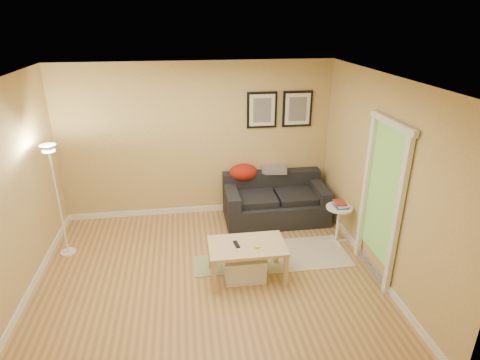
{
  "coord_description": "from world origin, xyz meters",
  "views": [
    {
      "loc": [
        -0.21,
        -4.35,
        3.26
      ],
      "look_at": [
        0.55,
        0.85,
        1.05
      ],
      "focal_mm": 29.65,
      "sensor_mm": 36.0,
      "label": 1
    }
  ],
  "objects": [
    {
      "name": "floor",
      "position": [
        0.0,
        0.0,
        0.0
      ],
      "size": [
        4.5,
        4.5,
        0.0
      ],
      "primitive_type": "plane",
      "color": "tan",
      "rests_on": "ground"
    },
    {
      "name": "ceiling",
      "position": [
        0.0,
        0.0,
        2.6
      ],
      "size": [
        4.5,
        4.5,
        0.0
      ],
      "primitive_type": "plane",
      "rotation": [
        3.14,
        0.0,
        0.0
      ],
      "color": "white",
      "rests_on": "wall_back"
    },
    {
      "name": "wall_back",
      "position": [
        0.0,
        2.0,
        1.3
      ],
      "size": [
        4.5,
        0.0,
        4.5
      ],
      "primitive_type": "plane",
      "rotation": [
        1.57,
        0.0,
        0.0
      ],
      "color": "#D4B96D",
      "rests_on": "ground"
    },
    {
      "name": "wall_front",
      "position": [
        0.0,
        -2.0,
        1.3
      ],
      "size": [
        4.5,
        0.0,
        4.5
      ],
      "primitive_type": "plane",
      "rotation": [
        -1.57,
        0.0,
        0.0
      ],
      "color": "#D4B96D",
      "rests_on": "ground"
    },
    {
      "name": "wall_left",
      "position": [
        -2.25,
        0.0,
        1.3
      ],
      "size": [
        0.0,
        4.0,
        4.0
      ],
      "primitive_type": "plane",
      "rotation": [
        1.57,
        0.0,
        1.57
      ],
      "color": "#D4B96D",
      "rests_on": "ground"
    },
    {
      "name": "wall_right",
      "position": [
        2.25,
        0.0,
        1.3
      ],
      "size": [
        0.0,
        4.0,
        4.0
      ],
      "primitive_type": "plane",
      "rotation": [
        1.57,
        0.0,
        -1.57
      ],
      "color": "#D4B96D",
      "rests_on": "ground"
    },
    {
      "name": "baseboard_back",
      "position": [
        0.0,
        1.99,
        0.05
      ],
      "size": [
        4.5,
        0.02,
        0.1
      ],
      "primitive_type": "cube",
      "color": "white",
      "rests_on": "ground"
    },
    {
      "name": "baseboard_left",
      "position": [
        -2.24,
        0.0,
        0.05
      ],
      "size": [
        0.02,
        4.0,
        0.1
      ],
      "primitive_type": "cube",
      "color": "white",
      "rests_on": "ground"
    },
    {
      "name": "baseboard_right",
      "position": [
        2.24,
        0.0,
        0.05
      ],
      "size": [
        0.02,
        4.0,
        0.1
      ],
      "primitive_type": "cube",
      "color": "white",
      "rests_on": "ground"
    },
    {
      "name": "sofa",
      "position": [
        1.26,
        1.53,
        0.38
      ],
      "size": [
        1.7,
        0.9,
        0.75
      ],
      "primitive_type": null,
      "color": "black",
      "rests_on": "ground"
    },
    {
      "name": "red_throw",
      "position": [
        0.75,
        1.84,
        0.77
      ],
      "size": [
        0.48,
        0.36,
        0.28
      ],
      "primitive_type": null,
      "color": "#B72A10",
      "rests_on": "sofa"
    },
    {
      "name": "plaid_throw",
      "position": [
        1.29,
        1.86,
        0.78
      ],
      "size": [
        0.45,
        0.32,
        0.1
      ],
      "primitive_type": null,
      "rotation": [
        0.0,
        0.0,
        -0.14
      ],
      "color": "tan",
      "rests_on": "sofa"
    },
    {
      "name": "framed_print_left",
      "position": [
        1.08,
        1.98,
        1.8
      ],
      "size": [
        0.5,
        0.04,
        0.6
      ],
      "primitive_type": null,
      "color": "black",
      "rests_on": "wall_back"
    },
    {
      "name": "framed_print_right",
      "position": [
        1.68,
        1.98,
        1.8
      ],
      "size": [
        0.5,
        0.04,
        0.6
      ],
      "primitive_type": null,
      "color": "black",
      "rests_on": "wall_back"
    },
    {
      "name": "area_rug",
      "position": [
        1.44,
        0.41,
        0.01
      ],
      "size": [
        1.25,
        0.85,
        0.01
      ],
      "primitive_type": "cube",
      "color": "beige",
      "rests_on": "ground"
    },
    {
      "name": "green_runner",
      "position": [
        0.17,
        0.31,
        0.01
      ],
      "size": [
        0.7,
        0.5,
        0.01
      ],
      "primitive_type": "cube",
      "color": "#668C4C",
      "rests_on": "ground"
    },
    {
      "name": "coffee_table",
      "position": [
        0.52,
        -0.01,
        0.25
      ],
      "size": [
        1.13,
        0.87,
        0.5
      ],
      "primitive_type": null,
      "rotation": [
        0.0,
        0.0,
        -0.28
      ],
      "color": "#D4AE81",
      "rests_on": "ground"
    },
    {
      "name": "remote_control",
      "position": [
        0.38,
        0.01,
        0.51
      ],
      "size": [
        0.08,
        0.17,
        0.02
      ],
      "primitive_type": "cube",
      "rotation": [
        0.0,
        0.0,
        0.17
      ],
      "color": "black",
      "rests_on": "coffee_table"
    },
    {
      "name": "tape_roll",
      "position": [
        0.63,
        -0.1,
        0.51
      ],
      "size": [
        0.07,
        0.07,
        0.03
      ],
      "primitive_type": "cylinder",
      "color": "yellow",
      "rests_on": "coffee_table"
    },
    {
      "name": "storage_bin",
      "position": [
        0.48,
        -0.02,
        0.17
      ],
      "size": [
        0.55,
        0.4,
        0.34
      ],
      "primitive_type": null,
      "color": "white",
      "rests_on": "ground"
    },
    {
      "name": "side_table",
      "position": [
        2.02,
        0.65,
        0.3
      ],
      "size": [
        0.4,
        0.4,
        0.61
      ],
      "primitive_type": null,
      "color": "white",
      "rests_on": "ground"
    },
    {
      "name": "book_stack",
      "position": [
        2.04,
        0.67,
        0.64
      ],
      "size": [
        0.23,
        0.28,
        0.08
      ],
      "primitive_type": null,
      "rotation": [
        0.0,
        0.0,
        -0.25
      ],
      "color": "#2C6084",
      "rests_on": "side_table"
    },
    {
      "name": "floor_lamp",
      "position": [
        -2.0,
        0.94,
        0.79
      ],
      "size": [
        0.22,
        0.22,
        1.68
      ],
      "primitive_type": null,
      "color": "white",
      "rests_on": "ground"
    },
    {
      "name": "doorway",
      "position": [
        2.2,
        -0.15,
        1.02
      ],
      "size": [
        0.12,
        1.01,
        2.13
      ],
      "primitive_type": null,
      "color": "white",
      "rests_on": "ground"
    }
  ]
}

